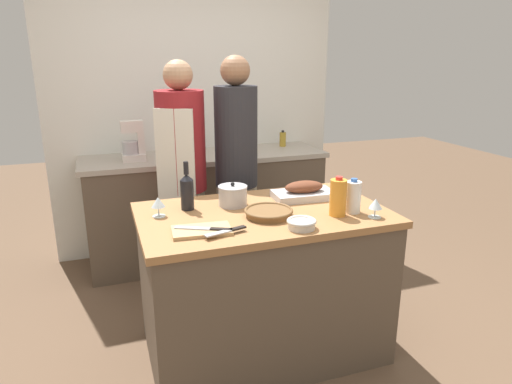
% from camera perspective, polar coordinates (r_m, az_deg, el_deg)
% --- Properties ---
extents(ground_plane, '(12.00, 12.00, 0.00)m').
position_cam_1_polar(ground_plane, '(3.01, 0.83, -18.84)').
color(ground_plane, brown).
extents(kitchen_island, '(1.40, 0.83, 0.90)m').
position_cam_1_polar(kitchen_island, '(2.77, 0.87, -11.24)').
color(kitchen_island, brown).
rests_on(kitchen_island, ground_plane).
extents(back_counter, '(2.05, 0.60, 0.94)m').
position_cam_1_polar(back_counter, '(4.03, -6.16, -1.81)').
color(back_counter, brown).
rests_on(back_counter, ground_plane).
extents(back_wall, '(2.55, 0.10, 2.55)m').
position_cam_1_polar(back_wall, '(4.20, -7.63, 10.13)').
color(back_wall, silver).
rests_on(back_wall, ground_plane).
extents(roasting_pan, '(0.39, 0.23, 0.11)m').
position_cam_1_polar(roasting_pan, '(2.82, 6.00, 0.02)').
color(roasting_pan, '#BCBCC1').
rests_on(roasting_pan, kitchen_island).
extents(wicker_basket, '(0.27, 0.27, 0.04)m').
position_cam_1_polar(wicker_basket, '(2.51, 1.69, -2.54)').
color(wicker_basket, brown).
rests_on(wicker_basket, kitchen_island).
extents(cutting_board, '(0.31, 0.20, 0.02)m').
position_cam_1_polar(cutting_board, '(2.31, -6.81, -4.80)').
color(cutting_board, tan).
rests_on(cutting_board, kitchen_island).
extents(stock_pot, '(0.17, 0.17, 0.14)m').
position_cam_1_polar(stock_pot, '(2.68, -2.92, -0.46)').
color(stock_pot, '#B7B7BC').
rests_on(stock_pot, kitchen_island).
extents(mixing_bowl, '(0.15, 0.15, 0.05)m').
position_cam_1_polar(mixing_bowl, '(2.34, 5.71, -3.94)').
color(mixing_bowl, beige).
rests_on(mixing_bowl, kitchen_island).
extents(juice_jug, '(0.09, 0.09, 0.22)m').
position_cam_1_polar(juice_jug, '(2.54, 10.22, -0.67)').
color(juice_jug, orange).
rests_on(juice_jug, kitchen_island).
extents(milk_jug, '(0.09, 0.09, 0.20)m').
position_cam_1_polar(milk_jug, '(2.61, 12.04, -0.59)').
color(milk_jug, white).
rests_on(milk_jug, kitchen_island).
extents(wine_bottle_green, '(0.08, 0.08, 0.28)m').
position_cam_1_polar(wine_bottle_green, '(2.62, -8.62, 0.15)').
color(wine_bottle_green, black).
rests_on(wine_bottle_green, kitchen_island).
extents(wine_glass_left, '(0.07, 0.07, 0.11)m').
position_cam_1_polar(wine_glass_left, '(2.54, -12.13, -1.36)').
color(wine_glass_left, silver).
rests_on(wine_glass_left, kitchen_island).
extents(wine_glass_right, '(0.07, 0.07, 0.11)m').
position_cam_1_polar(wine_glass_right, '(2.55, 14.71, -1.52)').
color(wine_glass_right, silver).
rests_on(wine_glass_right, kitchen_island).
extents(knife_chef, '(0.28, 0.16, 0.01)m').
position_cam_1_polar(knife_chef, '(2.29, -6.34, -4.57)').
color(knife_chef, '#B7B7BC').
rests_on(knife_chef, cutting_board).
extents(knife_paring, '(0.23, 0.09, 0.01)m').
position_cam_1_polar(knife_paring, '(2.26, -3.63, -4.87)').
color(knife_paring, '#B7B7BC').
rests_on(knife_paring, cutting_board).
extents(stand_mixer, '(0.18, 0.14, 0.32)m').
position_cam_1_polar(stand_mixer, '(3.75, -15.10, 5.77)').
color(stand_mixer, silver).
rests_on(stand_mixer, back_counter).
extents(condiment_bottle_tall, '(0.05, 0.05, 0.19)m').
position_cam_1_polar(condiment_bottle_tall, '(4.04, -7.58, 6.32)').
color(condiment_bottle_tall, '#332D28').
rests_on(condiment_bottle_tall, back_counter).
extents(condiment_bottle_short, '(0.06, 0.06, 0.15)m').
position_cam_1_polar(condiment_bottle_short, '(4.24, 3.36, 6.62)').
color(condiment_bottle_short, '#B28E2D').
rests_on(condiment_bottle_short, back_counter).
extents(condiment_bottle_extra, '(0.05, 0.05, 0.19)m').
position_cam_1_polar(condiment_bottle_extra, '(3.99, -1.34, 6.30)').
color(condiment_bottle_extra, '#234C28').
rests_on(condiment_bottle_extra, back_counter).
extents(person_cook_aproned, '(0.36, 0.37, 1.72)m').
position_cam_1_polar(person_cook_aproned, '(3.26, -9.20, 2.50)').
color(person_cook_aproned, beige).
rests_on(person_cook_aproned, ground_plane).
extents(person_cook_guest, '(0.30, 0.30, 1.75)m').
position_cam_1_polar(person_cook_guest, '(3.28, -2.47, 3.28)').
color(person_cook_guest, beige).
rests_on(person_cook_guest, ground_plane).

